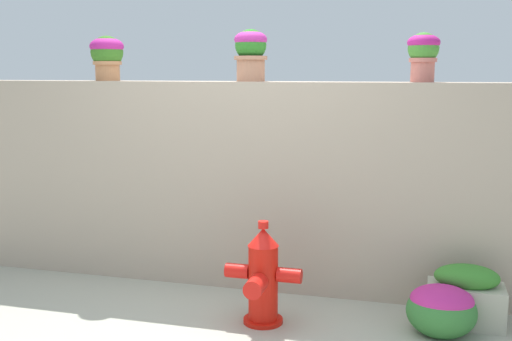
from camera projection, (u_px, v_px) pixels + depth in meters
name	position (u px, v px, depth m)	size (l,w,h in m)	color
ground_plane	(203.00, 340.00, 4.11)	(24.00, 24.00, 0.00)	#A2A190
stone_wall	(252.00, 184.00, 5.10)	(5.87, 0.38, 1.68)	tan
potted_plant_1	(107.00, 54.00, 5.29)	(0.29, 0.29, 0.38)	#B2764C
potted_plant_2	(251.00, 51.00, 4.96)	(0.27, 0.27, 0.41)	#AD755A
potted_plant_3	(423.00, 52.00, 4.63)	(0.24, 0.24, 0.37)	#BF685D
fire_hydrant	(263.00, 278.00, 4.33)	(0.54, 0.43, 0.74)	red
flower_bush_left	(441.00, 308.00, 4.17)	(0.47, 0.42, 0.35)	#327232
planter_box	(466.00, 296.00, 4.33)	(0.52, 0.29, 0.44)	#ADAA96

